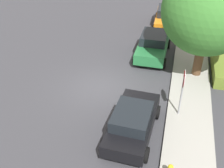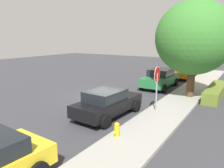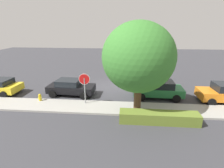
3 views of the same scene
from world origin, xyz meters
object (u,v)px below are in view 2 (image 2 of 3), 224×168
object	(u,v)px
parked_car_orange	(184,70)
street_tree_near_corner	(194,38)
stop_sign	(157,81)
parked_car_black	(107,103)
parked_car_green	(160,78)
fire_hydrant	(117,131)

from	to	relation	value
parked_car_orange	street_tree_near_corner	bearing A→B (deg)	17.78
stop_sign	parked_car_black	bearing A→B (deg)	-47.36
parked_car_green	fire_hydrant	distance (m)	9.78
parked_car_green	stop_sign	bearing A→B (deg)	18.56
parked_car_black	street_tree_near_corner	world-z (taller)	street_tree_near_corner
stop_sign	street_tree_near_corner	xyz separation A→B (m)	(-3.87, 0.82, 2.17)
street_tree_near_corner	fire_hydrant	distance (m)	8.45
parked_car_orange	street_tree_near_corner	distance (m)	8.17
parked_car_green	street_tree_near_corner	size ratio (longest dim) A/B	0.66
stop_sign	parked_car_green	distance (m)	6.26
stop_sign	parked_car_orange	distance (m)	11.20
parked_car_black	fire_hydrant	xyz separation A→B (m)	(1.98, 1.76, -0.36)
parked_car_black	street_tree_near_corner	xyz separation A→B (m)	(-5.63, 2.73, 3.19)
parked_car_green	parked_car_orange	distance (m)	5.22
parked_car_green	parked_car_orange	size ratio (longest dim) A/B	1.00
parked_car_orange	fire_hydrant	size ratio (longest dim) A/B	5.79
parked_car_green	parked_car_black	bearing A→B (deg)	0.45
parked_car_green	fire_hydrant	world-z (taller)	parked_car_green
parked_car_black	fire_hydrant	bearing A→B (deg)	41.66
parked_car_black	fire_hydrant	world-z (taller)	parked_car_black
parked_car_green	fire_hydrant	size ratio (longest dim) A/B	5.77
parked_car_black	street_tree_near_corner	bearing A→B (deg)	154.13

